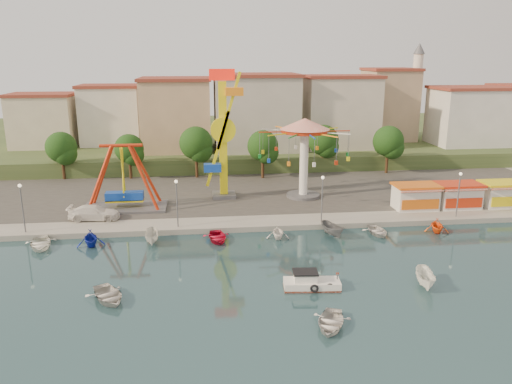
{
  "coord_description": "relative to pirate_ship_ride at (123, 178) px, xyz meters",
  "views": [
    {
      "loc": [
        -5.22,
        -39.22,
        18.65
      ],
      "look_at": [
        0.7,
        14.0,
        4.0
      ],
      "focal_mm": 35.0,
      "sensor_mm": 36.0,
      "label": 1
    }
  ],
  "objects": [
    {
      "name": "hill_terrace",
      "position": [
        14.67,
        46.49,
        -2.89
      ],
      "size": [
        200.0,
        60.0,
        3.0
      ],
      "primitive_type": "cube",
      "color": "#384C26",
      "rests_on": "ground"
    },
    {
      "name": "rowboat_b",
      "position": [
        18.2,
        -28.85,
        -4.0
      ],
      "size": [
        3.96,
        4.58,
        0.8
      ],
      "primitive_type": "imported",
      "rotation": [
        0.0,
        0.0,
        -0.37
      ],
      "color": "silver",
      "rests_on": "ground"
    },
    {
      "name": "kamikaze_tower",
      "position": [
        12.41,
        3.64,
        4.19
      ],
      "size": [
        4.16,
        3.1,
        16.5
      ],
      "color": "#59595E",
      "rests_on": "quay_deck"
    },
    {
      "name": "minaret",
      "position": [
        50.67,
        33.49,
        8.15
      ],
      "size": [
        2.8,
        2.8,
        18.0
      ],
      "color": "silver",
      "rests_on": "hill_terrace"
    },
    {
      "name": "moored_boat_6",
      "position": [
        28.13,
        -10.71,
        -4.02
      ],
      "size": [
        2.84,
        3.77,
        0.74
      ],
      "primitive_type": "imported",
      "rotation": [
        0.0,
        0.0,
        0.08
      ],
      "color": "silver",
      "rests_on": "ground"
    },
    {
      "name": "tree_4",
      "position": [
        28.67,
        16.84,
        1.35
      ],
      "size": [
        4.86,
        4.86,
        7.6
      ],
      "color": "#382314",
      "rests_on": "quay_deck"
    },
    {
      "name": "skiff",
      "position": [
        27.71,
        -23.41,
        -3.68
      ],
      "size": [
        2.26,
        3.93,
        1.43
      ],
      "primitive_type": "imported",
      "rotation": [
        0.0,
        0.0,
        -0.25
      ],
      "color": "white",
      "rests_on": "ground"
    },
    {
      "name": "moored_boat_7",
      "position": [
        34.79,
        -10.71,
        -3.61
      ],
      "size": [
        3.3,
        3.58,
        1.57
      ],
      "primitive_type": "imported",
      "rotation": [
        0.0,
        0.0,
        -0.28
      ],
      "color": "#FF5D16",
      "rests_on": "ground"
    },
    {
      "name": "lamp_post_2",
      "position": [
        22.67,
        -7.51,
        -1.29
      ],
      "size": [
        0.14,
        0.14,
        5.0
      ],
      "primitive_type": "cylinder",
      "color": "#59595E",
      "rests_on": "quay_deck"
    },
    {
      "name": "van",
      "position": [
        -2.89,
        -3.96,
        -2.97
      ],
      "size": [
        5.77,
        2.58,
        1.64
      ],
      "primitive_type": "imported",
      "rotation": [
        0.0,
        0.0,
        1.52
      ],
      "color": "white",
      "rests_on": "quay_deck"
    },
    {
      "name": "rowboat_a",
      "position": [
        1.81,
        -22.95,
        -3.97
      ],
      "size": [
        4.53,
        5.03,
        0.86
      ],
      "primitive_type": "imported",
      "rotation": [
        0.0,
        0.0,
        0.48
      ],
      "color": "silver",
      "rests_on": "ground"
    },
    {
      "name": "lamp_post_1",
      "position": [
        6.67,
        -7.51,
        -1.29
      ],
      "size": [
        0.14,
        0.14,
        5.0
      ],
      "primitive_type": "cylinder",
      "color": "#59595E",
      "rests_on": "quay_deck"
    },
    {
      "name": "tree_1",
      "position": [
        -1.33,
        15.73,
        0.81
      ],
      "size": [
        4.35,
        4.35,
        6.8
      ],
      "color": "#382314",
      "rests_on": "quay_deck"
    },
    {
      "name": "building_7",
      "position": [
        70.7,
        33.19,
        2.99
      ],
      "size": [
        11.59,
        10.93,
        8.76
      ],
      "primitive_type": "cube",
      "color": "beige",
      "rests_on": "hill_terrace"
    },
    {
      "name": "moored_boat_2",
      "position": [
        4.15,
        -10.71,
        -3.71
      ],
      "size": [
        1.58,
        3.65,
        1.38
      ],
      "primitive_type": "imported",
      "rotation": [
        0.0,
        0.0,
        0.07
      ],
      "color": "beige",
      "rests_on": "ground"
    },
    {
      "name": "moored_boat_0",
      "position": [
        -6.93,
        -10.71,
        -3.96
      ],
      "size": [
        3.97,
        4.84,
        0.88
      ],
      "primitive_type": "imported",
      "rotation": [
        0.0,
        0.0,
        0.25
      ],
      "color": "white",
      "rests_on": "ground"
    },
    {
      "name": "moored_boat_4",
      "position": [
        17.22,
        -10.71,
        -3.66
      ],
      "size": [
        2.64,
        2.99,
        1.47
      ],
      "primitive_type": "imported",
      "rotation": [
        0.0,
        0.0,
        -0.09
      ],
      "color": "white",
      "rests_on": "ground"
    },
    {
      "name": "booth_mid",
      "position": [
        40.58,
        -4.03,
        -2.23
      ],
      "size": [
        5.4,
        3.78,
        3.08
      ],
      "color": "white",
      "rests_on": "quay_deck"
    },
    {
      "name": "moored_boat_5",
      "position": [
        23.12,
        -10.71,
        -3.68
      ],
      "size": [
        2.47,
        3.97,
        1.44
      ],
      "primitive_type": "imported",
      "rotation": [
        0.0,
        0.0,
        0.31
      ],
      "color": "#5D5E63",
      "rests_on": "ground"
    },
    {
      "name": "building_1",
      "position": [
        -6.66,
        30.87,
        2.92
      ],
      "size": [
        12.33,
        9.01,
        8.63
      ],
      "primitive_type": "cube",
      "color": "silver",
      "rests_on": "hill_terrace"
    },
    {
      "name": "building_0",
      "position": [
        -18.7,
        25.55,
        4.54
      ],
      "size": [
        9.26,
        9.53,
        11.87
      ],
      "primitive_type": "cube",
      "color": "beige",
      "rests_on": "hill_terrace"
    },
    {
      "name": "quay_deck",
      "position": [
        14.67,
        41.49,
        -4.09
      ],
      "size": [
        200.0,
        100.0,
        0.6
      ],
      "primitive_type": "cube",
      "color": "#9E998E",
      "rests_on": "ground"
    },
    {
      "name": "tree_2",
      "position": [
        8.67,
        15.3,
        1.52
      ],
      "size": [
        5.02,
        5.02,
        7.85
      ],
      "color": "#382314",
      "rests_on": "quay_deck"
    },
    {
      "name": "lamp_post_0",
      "position": [
        -9.33,
        -7.51,
        -1.29
      ],
      "size": [
        0.14,
        0.14,
        5.0
      ],
      "primitive_type": "cylinder",
      "color": "#59595E",
      "rests_on": "quay_deck"
    },
    {
      "name": "tree_0",
      "position": [
        -11.33,
        16.46,
        1.08
      ],
      "size": [
        4.6,
        4.6,
        7.19
      ],
      "color": "#382314",
      "rests_on": "quay_deck"
    },
    {
      "name": "building_6",
      "position": [
        58.82,
        28.26,
        4.78
      ],
      "size": [
        8.23,
        8.98,
        12.36
      ],
      "primitive_type": "cube",
      "color": "silver",
      "rests_on": "hill_terrace"
    },
    {
      "name": "tree_3",
      "position": [
        18.67,
        13.85,
        1.16
      ],
      "size": [
        4.68,
        4.68,
        7.32
      ],
      "color": "#382314",
      "rests_on": "quay_deck"
    },
    {
      "name": "building_5",
      "position": [
        47.04,
        29.82,
        4.21
      ],
      "size": [
        12.77,
        10.96,
        11.21
      ],
      "primitive_type": "cube",
      "color": "tan",
      "rests_on": "hill_terrace"
    },
    {
      "name": "building_3",
      "position": [
        20.27,
        28.29,
        3.2
      ],
      "size": [
        12.59,
        10.5,
        9.2
      ],
      "primitive_type": "cube",
      "color": "beige",
      "rests_on": "hill_terrace"
    },
    {
      "name": "cabin_motorboat",
      "position": [
        18.12,
        -22.61,
        -3.96
      ],
      "size": [
        4.79,
        2.18,
        1.64
      ],
      "rotation": [
        0.0,
        0.0,
        -0.09
      ],
      "color": "white",
      "rests_on": "ground"
    },
    {
      "name": "lamp_post_3",
      "position": [
        38.67,
        -7.51,
        -1.29
      ],
      "size": [
        0.14,
        0.14,
        5.0
      ],
      "primitive_type": "cylinder",
      "color": "#59595E",
      "rests_on": "quay_deck"
    },
    {
      "name": "pirate_ship_ride",
      "position": [
        0.0,
        0.0,
        0.0
      ],
      "size": [
        10.0,
        5.0,
        8.0
      ],
      "color": "#59595E",
      "rests_on": "quay_deck"
    },
    {
      "name": "booth_right",
      "position": [
        46.39,
        -4.03,
        -2.23
      ],
      "size": [
        5.4,
        3.78,
        3.08
      ],
      "color": "white",
      "rests_on": "quay_deck"
    },
    {
      "name": "booth_left",
      "position": [
        35.14,
        -4.03,
        -2.23
      ],
      "size": [
        5.4,
        3.78,
        3.08
      ],
      "color": "white",
      "rests_on": "quay_deck"
    },
    {
      "name": "building_2",
      "position": [
        6.48,
        31.45,
        4.22
      ],
      "size": [
        11.95,
        9.28,
        11.23
      ],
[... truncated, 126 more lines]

